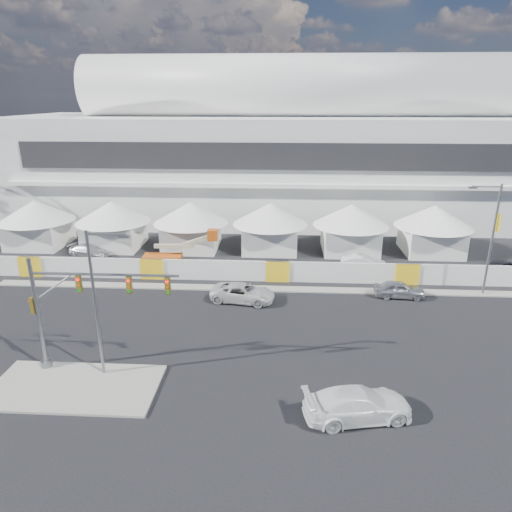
# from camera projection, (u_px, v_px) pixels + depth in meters

# --- Properties ---
(ground) EXTENTS (160.00, 160.00, 0.00)m
(ground) POSITION_uv_depth(u_px,v_px,m) (184.00, 364.00, 29.99)
(ground) COLOR black
(ground) RESTS_ON ground
(median_island) EXTENTS (10.00, 5.00, 0.15)m
(median_island) POSITION_uv_depth(u_px,v_px,m) (75.00, 387.00, 27.46)
(median_island) COLOR gray
(median_island) RESTS_ON ground
(far_curb) EXTENTS (80.00, 1.20, 0.12)m
(far_curb) POSITION_uv_depth(u_px,v_px,m) (434.00, 293.00, 40.67)
(far_curb) COLOR gray
(far_curb) RESTS_ON ground
(stadium) EXTENTS (80.00, 24.80, 21.98)m
(stadium) POSITION_uv_depth(u_px,v_px,m) (300.00, 149.00, 65.48)
(stadium) COLOR silver
(stadium) RESTS_ON ground
(tent_row) EXTENTS (53.40, 8.40, 5.40)m
(tent_row) POSITION_uv_depth(u_px,v_px,m) (230.00, 222.00, 51.53)
(tent_row) COLOR white
(tent_row) RESTS_ON ground
(hoarding_fence) EXTENTS (70.00, 0.25, 2.00)m
(hoarding_fence) POSITION_uv_depth(u_px,v_px,m) (278.00, 271.00, 42.99)
(hoarding_fence) COLOR silver
(hoarding_fence) RESTS_ON ground
(sedan_silver) EXTENTS (1.94, 4.37, 1.46)m
(sedan_silver) POSITION_uv_depth(u_px,v_px,m) (399.00, 289.00, 39.66)
(sedan_silver) COLOR #AAAAAF
(sedan_silver) RESTS_ON ground
(pickup_curb) EXTENTS (3.33, 5.78, 1.52)m
(pickup_curb) POSITION_uv_depth(u_px,v_px,m) (243.00, 293.00, 38.89)
(pickup_curb) COLOR silver
(pickup_curb) RESTS_ON ground
(pickup_near) EXTENTS (3.54, 6.28, 1.72)m
(pickup_near) POSITION_uv_depth(u_px,v_px,m) (358.00, 404.00, 24.68)
(pickup_near) COLOR white
(pickup_near) RESTS_ON ground
(lot_car_a) EXTENTS (2.39, 4.73, 1.49)m
(lot_car_a) POSITION_uv_depth(u_px,v_px,m) (363.00, 263.00, 45.89)
(lot_car_a) COLOR silver
(lot_car_a) RESTS_ON ground
(lot_car_b) EXTENTS (3.52, 4.61, 1.46)m
(lot_car_b) POSITION_uv_depth(u_px,v_px,m) (503.00, 267.00, 44.94)
(lot_car_b) COLOR black
(lot_car_b) RESTS_ON ground
(lot_car_c) EXTENTS (3.04, 4.88, 1.32)m
(lot_car_c) POSITION_uv_depth(u_px,v_px,m) (89.00, 251.00, 49.74)
(lot_car_c) COLOR silver
(lot_car_c) RESTS_ON ground
(traffic_mast) EXTENTS (9.36, 0.72, 7.38)m
(traffic_mast) POSITION_uv_depth(u_px,v_px,m) (68.00, 310.00, 28.01)
(traffic_mast) COLOR slate
(traffic_mast) RESTS_ON median_island
(streetlight_median) EXTENTS (2.58, 0.26, 9.31)m
(streetlight_median) POSITION_uv_depth(u_px,v_px,m) (98.00, 295.00, 27.00)
(streetlight_median) COLOR gray
(streetlight_median) RESTS_ON median_island
(streetlight_curb) EXTENTS (2.92, 0.66, 9.86)m
(streetlight_curb) POSITION_uv_depth(u_px,v_px,m) (491.00, 232.00, 38.58)
(streetlight_curb) COLOR slate
(streetlight_curb) RESTS_ON ground
(boom_lift) EXTENTS (7.74, 1.92, 3.92)m
(boom_lift) POSITION_uv_depth(u_px,v_px,m) (170.00, 257.00, 46.82)
(boom_lift) COLOR #C25112
(boom_lift) RESTS_ON ground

